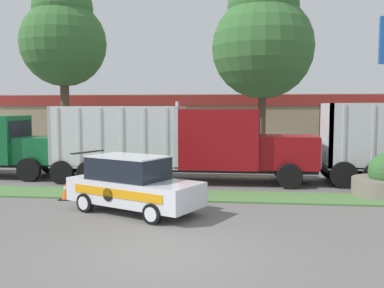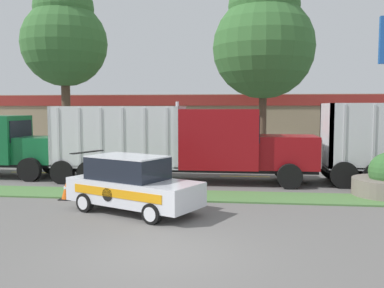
{
  "view_description": "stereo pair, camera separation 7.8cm",
  "coord_description": "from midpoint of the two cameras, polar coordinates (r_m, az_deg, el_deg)",
  "views": [
    {
      "loc": [
        1.7,
        -9.24,
        3.29
      ],
      "look_at": [
        -0.25,
        7.61,
        1.87
      ],
      "focal_mm": 40.0,
      "sensor_mm": 36.0,
      "label": 1
    },
    {
      "loc": [
        1.78,
        -9.23,
        3.29
      ],
      "look_at": [
        -0.25,
        7.61,
        1.87
      ],
      "focal_mm": 40.0,
      "sensor_mm": 36.0,
      "label": 2
    }
  ],
  "objects": [
    {
      "name": "ground_plane",
      "position": [
        9.95,
        -3.71,
        -14.54
      ],
      "size": [
        600.0,
        600.0,
        0.0
      ],
      "primitive_type": "plane",
      "color": "slate"
    },
    {
      "name": "grass_verge",
      "position": [
        16.08,
        0.52,
        -6.91
      ],
      "size": [
        120.0,
        1.93,
        0.06
      ],
      "primitive_type": "cube",
      "color": "#517F42",
      "rests_on": "ground_plane"
    },
    {
      "name": "centre_line_3",
      "position": [
        23.45,
        -20.33,
        -3.57
      ],
      "size": [
        2.4,
        0.14,
        0.01
      ],
      "primitive_type": "cube",
      "color": "yellow",
      "rests_on": "ground_plane"
    },
    {
      "name": "centre_line_4",
      "position": [
        21.53,
        -7.41,
        -4.03
      ],
      "size": [
        2.4,
        0.14,
        0.01
      ],
      "primitive_type": "cube",
      "color": "yellow",
      "rests_on": "ground_plane"
    },
    {
      "name": "centre_line_5",
      "position": [
        20.88,
        7.15,
        -4.31
      ],
      "size": [
        2.4,
        0.14,
        0.01
      ],
      "primitive_type": "cube",
      "color": "yellow",
      "rests_on": "ground_plane"
    },
    {
      "name": "centre_line_6",
      "position": [
        21.59,
        21.67,
        -4.31
      ],
      "size": [
        2.4,
        0.14,
        0.01
      ],
      "primitive_type": "cube",
      "color": "yellow",
      "rests_on": "ground_plane"
    },
    {
      "name": "dump_truck_far_right",
      "position": [
        19.03,
        1.76,
        -0.11
      ],
      "size": [
        11.64,
        2.84,
        3.57
      ],
      "color": "black",
      "rests_on": "ground_plane"
    },
    {
      "name": "rally_car",
      "position": [
        13.73,
        -7.84,
        -5.31
      ],
      "size": [
        4.65,
        3.43,
        1.82
      ],
      "color": "silver",
      "rests_on": "ground_plane"
    },
    {
      "name": "traffic_cone",
      "position": [
        16.18,
        -16.23,
        -5.92
      ],
      "size": [
        0.49,
        0.49,
        0.69
      ],
      "color": "black",
      "rests_on": "ground_plane"
    },
    {
      "name": "store_building_backdrop",
      "position": [
        38.47,
        1.85,
        3.12
      ],
      "size": [
        36.1,
        12.1,
        4.34
      ],
      "color": "#9E896B",
      "rests_on": "ground_plane"
    },
    {
      "name": "tree_behind_left",
      "position": [
        30.68,
        -16.59,
        13.71
      ],
      "size": [
        5.7,
        5.7,
        11.89
      ],
      "color": "brown",
      "rests_on": "ground_plane"
    },
    {
      "name": "tree_behind_centre",
      "position": [
        27.64,
        9.62,
        13.85
      ],
      "size": [
        6.32,
        6.32,
        11.79
      ],
      "color": "brown",
      "rests_on": "ground_plane"
    }
  ]
}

